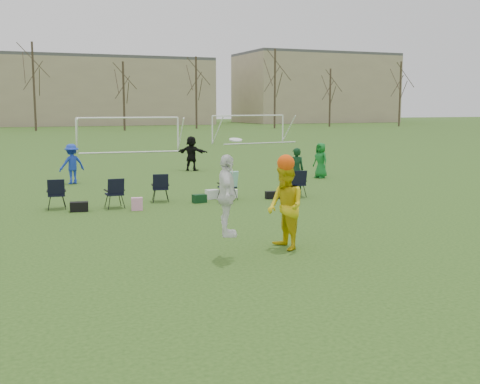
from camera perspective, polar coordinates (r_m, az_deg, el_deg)
name	(u,v)px	position (r m, az deg, el deg)	size (l,w,h in m)	color
ground	(252,259)	(12.91, 1.10, -6.40)	(260.00, 260.00, 0.00)	#284A17
fielder_blue	(72,164)	(26.18, -15.66, 2.58)	(1.08, 0.62, 1.67)	#1835B5
fielder_green_far	(321,160)	(27.52, 7.65, 2.99)	(0.78, 0.51, 1.59)	#136E25
fielder_black	(192,153)	(30.48, -4.62, 3.68)	(1.62, 0.52, 1.75)	black
center_contest	(266,202)	(13.30, 2.47, -0.96)	(2.29, 1.37, 2.58)	white
sideline_setup	(196,186)	(20.54, -4.19, 0.53)	(8.94, 1.95, 1.76)	#0D3218
goal_mid	(128,124)	(44.41, -10.55, 6.32)	(7.40, 0.63, 2.46)	white
goal_right	(249,121)	(53.74, 0.84, 6.76)	(7.35, 1.14, 2.46)	white
tree_line	(37,91)	(81.51, -18.70, 9.04)	(110.28, 3.28, 11.40)	#382B21
building_row	(67,90)	(108.15, -16.12, 9.30)	(126.00, 16.00, 13.00)	tan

